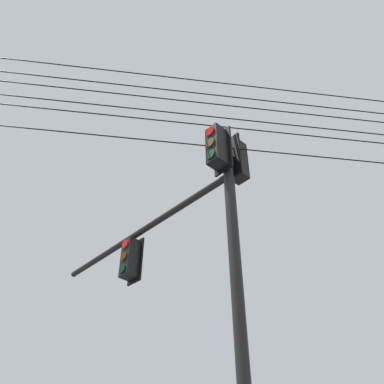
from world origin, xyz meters
TOP-DOWN VIEW (x-y plane):
  - signal_mast_assembly at (0.27, -0.48)m, footprint 2.87×5.45m
  - overhead_wire_span at (1.24, 0.06)m, footprint 29.21×5.86m

SIDE VIEW (x-z plane):
  - signal_mast_assembly at x=0.27m, z-range 1.58..9.05m
  - overhead_wire_span at x=1.24m, z-range 7.03..9.34m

